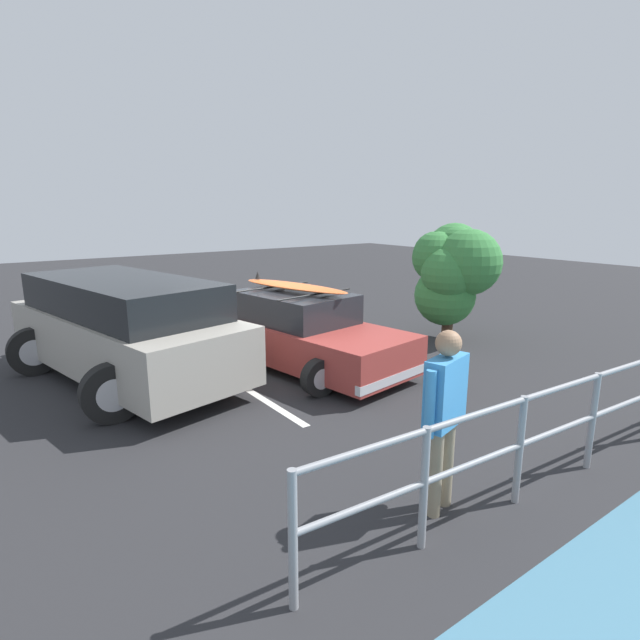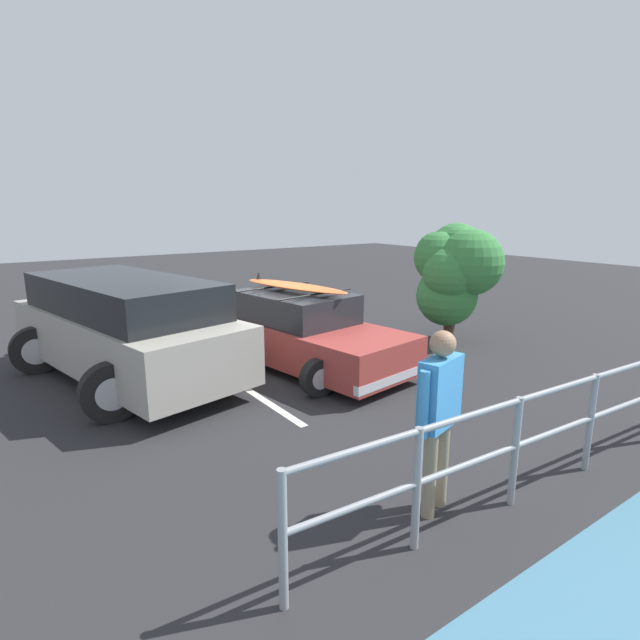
{
  "view_description": "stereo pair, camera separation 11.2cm",
  "coord_description": "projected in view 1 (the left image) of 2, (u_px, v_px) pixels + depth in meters",
  "views": [
    {
      "loc": [
        4.28,
        7.89,
        2.83
      ],
      "look_at": [
        -0.51,
        1.21,
        0.95
      ],
      "focal_mm": 28.0,
      "sensor_mm": 36.0,
      "label": 1
    },
    {
      "loc": [
        4.18,
        7.96,
        2.83
      ],
      "look_at": [
        -0.51,
        1.21,
        0.95
      ],
      "focal_mm": 28.0,
      "sensor_mm": 36.0,
      "label": 2
    }
  ],
  "objects": [
    {
      "name": "person_bystander",
      "position": [
        445.0,
        405.0,
        4.54
      ],
      "size": [
        0.67,
        0.32,
        1.76
      ],
      "color": "gray",
      "rests_on": "ground"
    },
    {
      "name": "railing_fence",
      "position": [
        624.0,
        396.0,
        5.7
      ],
      "size": [
        8.75,
        0.58,
        1.1
      ],
      "color": "gray",
      "rests_on": "ground"
    },
    {
      "name": "sedan_car",
      "position": [
        299.0,
        331.0,
        9.01
      ],
      "size": [
        2.63,
        4.52,
        1.6
      ],
      "color": "#9E3833",
      "rests_on": "ground"
    },
    {
      "name": "suv_car",
      "position": [
        124.0,
        327.0,
        8.15
      ],
      "size": [
        3.26,
        5.17,
        1.7
      ],
      "color": "#9E998E",
      "rests_on": "ground"
    },
    {
      "name": "ground_plane",
      "position": [
        260.0,
        362.0,
        9.32
      ],
      "size": [
        44.0,
        44.0,
        0.02
      ],
      "primitive_type": "cube",
      "color": "#28282B",
      "rests_on": "ground"
    },
    {
      "name": "parking_stripe",
      "position": [
        232.0,
        380.0,
        8.33
      ],
      "size": [
        0.12,
        4.48,
        0.0
      ],
      "primitive_type": "cube",
      "rotation": [
        0.0,
        0.0,
        1.57
      ],
      "color": "silver",
      "rests_on": "ground"
    },
    {
      "name": "bush_near_left",
      "position": [
        451.0,
        266.0,
        10.56
      ],
      "size": [
        1.77,
        2.03,
        2.48
      ],
      "color": "#4C3828",
      "rests_on": "ground"
    }
  ]
}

